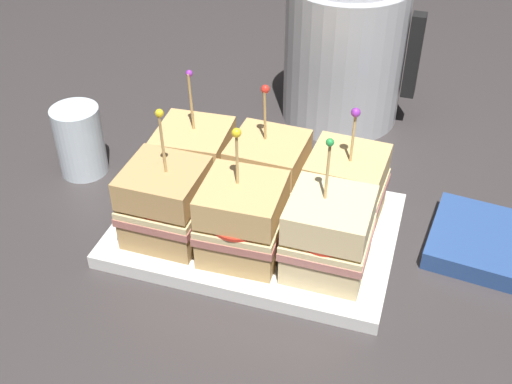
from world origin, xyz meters
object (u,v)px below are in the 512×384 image
at_px(sandwich_back_left, 195,159).
at_px(kettle_steel, 345,51).
at_px(serving_platter, 256,229).
at_px(sandwich_back_center, 269,172).
at_px(sandwich_front_center, 243,220).
at_px(napkin_stack, 485,242).
at_px(sandwich_front_left, 166,203).
at_px(drinking_glass, 80,141).
at_px(sandwich_back_right, 346,187).
at_px(sandwich_front_right, 328,235).

xyz_separation_m(sandwich_back_left, kettle_steel, (0.14, 0.28, 0.05)).
xyz_separation_m(serving_platter, sandwich_back_center, (0.00, 0.05, 0.05)).
xyz_separation_m(sandwich_front_center, kettle_steel, (0.04, 0.37, 0.05)).
bearing_deg(sandwich_front_center, sandwich_back_center, 89.54).
distance_m(sandwich_back_center, napkin_stack, 0.28).
bearing_deg(sandwich_front_center, sandwich_front_left, 178.56).
xyz_separation_m(serving_platter, drinking_glass, (-0.27, 0.06, 0.04)).
xyz_separation_m(sandwich_front_left, sandwich_front_center, (0.10, -0.00, 0.00)).
bearing_deg(drinking_glass, serving_platter, -12.36).
distance_m(serving_platter, sandwich_back_right, 0.12).
bearing_deg(kettle_steel, sandwich_front_right, -81.05).
bearing_deg(sandwich_back_left, sandwich_back_right, 0.05).
relative_size(sandwich_front_left, napkin_stack, 1.24).
distance_m(sandwich_front_right, sandwich_back_right, 0.10).
bearing_deg(sandwich_back_right, kettle_steel, 102.17).
relative_size(drinking_glass, napkin_stack, 0.71).
bearing_deg(kettle_steel, sandwich_front_center, -96.08).
bearing_deg(sandwich_front_left, serving_platter, 27.06).
relative_size(sandwich_front_right, drinking_glass, 1.68).
distance_m(sandwich_back_left, napkin_stack, 0.38).
height_order(serving_platter, sandwich_front_center, sandwich_front_center).
bearing_deg(sandwich_back_center, napkin_stack, 1.51).
bearing_deg(sandwich_front_left, sandwich_front_right, 0.38).
height_order(sandwich_front_right, sandwich_back_center, sandwich_front_right).
bearing_deg(sandwich_front_left, kettle_steel, 69.93).
height_order(sandwich_front_left, sandwich_front_center, sandwich_front_left).
bearing_deg(sandwich_front_center, sandwich_back_right, 44.92).
relative_size(serving_platter, kettle_steel, 1.39).
relative_size(sandwich_back_right, napkin_stack, 1.13).
bearing_deg(sandwich_back_center, sandwich_front_center, -90.46).
bearing_deg(sandwich_front_right, sandwich_back_right, 89.40).
bearing_deg(sandwich_front_right, serving_platter, 154.17).
bearing_deg(sandwich_front_right, sandwich_back_left, 154.18).
distance_m(sandwich_front_right, sandwich_back_center, 0.14).
relative_size(serving_platter, napkin_stack, 2.41).
relative_size(serving_platter, sandwich_back_right, 2.13).
relative_size(sandwich_back_center, napkin_stack, 1.17).
distance_m(sandwich_front_center, sandwich_back_left, 0.14).
height_order(serving_platter, sandwich_front_right, sandwich_front_right).
height_order(serving_platter, sandwich_front_left, sandwich_front_left).
bearing_deg(drinking_glass, napkin_stack, -0.31).
relative_size(sandwich_back_left, kettle_steel, 0.70).
xyz_separation_m(serving_platter, sandwich_front_right, (0.10, -0.05, 0.06)).
distance_m(sandwich_front_center, kettle_steel, 0.38).
distance_m(kettle_steel, napkin_stack, 0.37).
height_order(serving_platter, sandwich_back_center, sandwich_back_center).
distance_m(serving_platter, napkin_stack, 0.28).
distance_m(sandwich_front_left, kettle_steel, 0.40).
bearing_deg(sandwich_back_right, sandwich_front_left, -153.69).
distance_m(sandwich_front_center, sandwich_front_right, 0.10).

